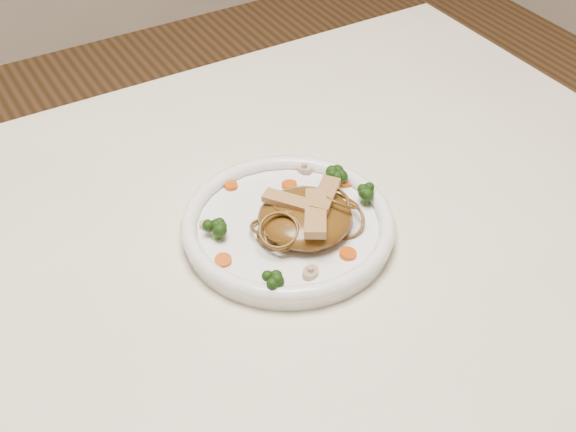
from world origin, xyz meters
TOP-DOWN VIEW (x-y plane):
  - table at (0.00, 0.00)m, footprint 1.20×0.80m
  - plate at (0.06, -0.02)m, footprint 0.28×0.28m
  - noodle_mound at (0.07, -0.03)m, footprint 0.14×0.14m
  - chicken_a at (0.10, -0.03)m, footprint 0.06×0.06m
  - chicken_b at (0.06, -0.01)m, footprint 0.05×0.06m
  - chicken_c at (0.08, -0.05)m, footprint 0.06×0.08m
  - broccoli_0 at (0.15, 0.02)m, footprint 0.03×0.03m
  - broccoli_1 at (-0.02, 0.01)m, footprint 0.03×0.03m
  - broccoli_2 at (-0.01, -0.10)m, footprint 0.03×0.03m
  - broccoli_3 at (0.16, -0.03)m, footprint 0.03×0.03m
  - carrot_0 at (0.10, 0.05)m, footprint 0.03×0.03m
  - carrot_1 at (-0.04, -0.03)m, footprint 0.02×0.02m
  - carrot_2 at (0.16, 0.01)m, footprint 0.02×0.02m
  - carrot_3 at (0.03, 0.08)m, footprint 0.02×0.02m
  - carrot_4 at (0.09, -0.10)m, footprint 0.02×0.02m
  - mushroom_0 at (0.04, -0.10)m, footprint 0.03×0.03m
  - mushroom_1 at (0.16, 0.02)m, footprint 0.03×0.03m
  - mushroom_2 at (-0.03, 0.03)m, footprint 0.03×0.03m
  - mushroom_3 at (0.13, 0.06)m, footprint 0.03×0.03m

SIDE VIEW (x-z plane):
  - table at x=0.00m, z-range 0.28..1.03m
  - plate at x=0.06m, z-range 0.75..0.77m
  - carrot_0 at x=0.10m, z-range 0.77..0.77m
  - carrot_1 at x=-0.04m, z-range 0.77..0.77m
  - carrot_2 at x=0.16m, z-range 0.77..0.77m
  - carrot_3 at x=0.03m, z-range 0.77..0.77m
  - carrot_4 at x=0.09m, z-range 0.77..0.77m
  - mushroom_0 at x=0.04m, z-range 0.77..0.77m
  - mushroom_1 at x=0.16m, z-range 0.77..0.77m
  - mushroom_2 at x=-0.03m, z-range 0.77..0.77m
  - mushroom_3 at x=0.13m, z-range 0.77..0.77m
  - broccoli_0 at x=0.15m, z-range 0.77..0.79m
  - broccoli_1 at x=-0.02m, z-range 0.77..0.80m
  - noodle_mound at x=0.07m, z-range 0.76..0.80m
  - broccoli_2 at x=-0.01m, z-range 0.77..0.80m
  - broccoli_3 at x=0.16m, z-range 0.77..0.80m
  - chicken_b at x=0.06m, z-range 0.80..0.81m
  - chicken_a at x=0.10m, z-range 0.80..0.81m
  - chicken_c at x=0.08m, z-range 0.80..0.81m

